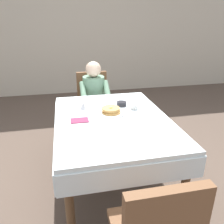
{
  "coord_description": "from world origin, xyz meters",
  "views": [
    {
      "loc": [
        -0.43,
        -2.03,
        1.65
      ],
      "look_at": [
        0.0,
        0.03,
        0.79
      ],
      "focal_mm": 36.84,
      "sensor_mm": 36.0,
      "label": 1
    }
  ],
  "objects_px": {
    "dining_table_main": "(112,126)",
    "cup_coffee": "(134,105)",
    "diner_person": "(94,94)",
    "knife_right_of_plate": "(129,113)",
    "breakfast_stack": "(111,110)",
    "bowl_butter": "(122,104)",
    "chair_diner": "(93,100)",
    "spoon_near_edge": "(116,128)",
    "plate_breakfast": "(111,113)",
    "fork_left_of_plate": "(93,116)",
    "syrup_pitcher": "(83,106)"
  },
  "relations": [
    {
      "from": "dining_table_main",
      "to": "cup_coffee",
      "type": "bearing_deg",
      "value": 35.31
    },
    {
      "from": "diner_person",
      "to": "knife_right_of_plate",
      "type": "xyz_separation_m",
      "value": [
        0.24,
        -0.93,
        0.07
      ]
    },
    {
      "from": "breakfast_stack",
      "to": "bowl_butter",
      "type": "relative_size",
      "value": 1.81
    },
    {
      "from": "chair_diner",
      "to": "spoon_near_edge",
      "type": "height_order",
      "value": "chair_diner"
    },
    {
      "from": "plate_breakfast",
      "to": "knife_right_of_plate",
      "type": "height_order",
      "value": "plate_breakfast"
    },
    {
      "from": "plate_breakfast",
      "to": "spoon_near_edge",
      "type": "xyz_separation_m",
      "value": [
        -0.02,
        -0.33,
        -0.01
      ]
    },
    {
      "from": "fork_left_of_plate",
      "to": "knife_right_of_plate",
      "type": "bearing_deg",
      "value": -87.74
    },
    {
      "from": "breakfast_stack",
      "to": "knife_right_of_plate",
      "type": "distance_m",
      "value": 0.19
    },
    {
      "from": "fork_left_of_plate",
      "to": "cup_coffee",
      "type": "bearing_deg",
      "value": -73.91
    },
    {
      "from": "fork_left_of_plate",
      "to": "bowl_butter",
      "type": "bearing_deg",
      "value": -55.03
    },
    {
      "from": "dining_table_main",
      "to": "cup_coffee",
      "type": "xyz_separation_m",
      "value": [
        0.28,
        0.2,
        0.13
      ]
    },
    {
      "from": "dining_table_main",
      "to": "breakfast_stack",
      "type": "distance_m",
      "value": 0.17
    },
    {
      "from": "diner_person",
      "to": "cup_coffee",
      "type": "height_order",
      "value": "diner_person"
    },
    {
      "from": "chair_diner",
      "to": "plate_breakfast",
      "type": "height_order",
      "value": "chair_diner"
    },
    {
      "from": "fork_left_of_plate",
      "to": "dining_table_main",
      "type": "bearing_deg",
      "value": -112.75
    },
    {
      "from": "diner_person",
      "to": "fork_left_of_plate",
      "type": "bearing_deg",
      "value": 81.34
    },
    {
      "from": "chair_diner",
      "to": "bowl_butter",
      "type": "relative_size",
      "value": 8.45
    },
    {
      "from": "bowl_butter",
      "to": "chair_diner",
      "type": "bearing_deg",
      "value": 104.17
    },
    {
      "from": "fork_left_of_plate",
      "to": "spoon_near_edge",
      "type": "xyz_separation_m",
      "value": [
        0.17,
        -0.31,
        0.0
      ]
    },
    {
      "from": "chair_diner",
      "to": "fork_left_of_plate",
      "type": "distance_m",
      "value": 1.11
    },
    {
      "from": "diner_person",
      "to": "breakfast_stack",
      "type": "distance_m",
      "value": 0.91
    },
    {
      "from": "bowl_butter",
      "to": "spoon_near_edge",
      "type": "relative_size",
      "value": 0.73
    },
    {
      "from": "fork_left_of_plate",
      "to": "knife_right_of_plate",
      "type": "xyz_separation_m",
      "value": [
        0.38,
        0.0,
        0.0
      ]
    },
    {
      "from": "diner_person",
      "to": "knife_right_of_plate",
      "type": "distance_m",
      "value": 0.96
    },
    {
      "from": "plate_breakfast",
      "to": "cup_coffee",
      "type": "distance_m",
      "value": 0.29
    },
    {
      "from": "syrup_pitcher",
      "to": "breakfast_stack",
      "type": "bearing_deg",
      "value": -35.02
    },
    {
      "from": "knife_right_of_plate",
      "to": "diner_person",
      "type": "bearing_deg",
      "value": 19.15
    },
    {
      "from": "bowl_butter",
      "to": "knife_right_of_plate",
      "type": "xyz_separation_m",
      "value": [
        0.02,
        -0.23,
        -0.02
      ]
    },
    {
      "from": "plate_breakfast",
      "to": "bowl_butter",
      "type": "distance_m",
      "value": 0.27
    },
    {
      "from": "knife_right_of_plate",
      "to": "fork_left_of_plate",
      "type": "bearing_deg",
      "value": 94.72
    },
    {
      "from": "plate_breakfast",
      "to": "syrup_pitcher",
      "type": "relative_size",
      "value": 3.5
    },
    {
      "from": "spoon_near_edge",
      "to": "plate_breakfast",
      "type": "bearing_deg",
      "value": 90.37
    },
    {
      "from": "chair_diner",
      "to": "breakfast_stack",
      "type": "relative_size",
      "value": 4.67
    },
    {
      "from": "diner_person",
      "to": "spoon_near_edge",
      "type": "distance_m",
      "value": 1.24
    },
    {
      "from": "breakfast_stack",
      "to": "spoon_near_edge",
      "type": "distance_m",
      "value": 0.34
    },
    {
      "from": "breakfast_stack",
      "to": "fork_left_of_plate",
      "type": "relative_size",
      "value": 1.11
    },
    {
      "from": "dining_table_main",
      "to": "cup_coffee",
      "type": "height_order",
      "value": "cup_coffee"
    },
    {
      "from": "diner_person",
      "to": "knife_right_of_plate",
      "type": "height_order",
      "value": "diner_person"
    },
    {
      "from": "dining_table_main",
      "to": "chair_diner",
      "type": "height_order",
      "value": "chair_diner"
    },
    {
      "from": "plate_breakfast",
      "to": "cup_coffee",
      "type": "bearing_deg",
      "value": 18.92
    },
    {
      "from": "diner_person",
      "to": "syrup_pitcher",
      "type": "bearing_deg",
      "value": 73.37
    },
    {
      "from": "breakfast_stack",
      "to": "syrup_pitcher",
      "type": "relative_size",
      "value": 2.49
    },
    {
      "from": "cup_coffee",
      "to": "fork_left_of_plate",
      "type": "distance_m",
      "value": 0.48
    },
    {
      "from": "bowl_butter",
      "to": "knife_right_of_plate",
      "type": "height_order",
      "value": "bowl_butter"
    },
    {
      "from": "cup_coffee",
      "to": "syrup_pitcher",
      "type": "height_order",
      "value": "cup_coffee"
    },
    {
      "from": "chair_diner",
      "to": "syrup_pitcher",
      "type": "xyz_separation_m",
      "value": [
        -0.21,
        -0.87,
        0.25
      ]
    },
    {
      "from": "syrup_pitcher",
      "to": "cup_coffee",
      "type": "bearing_deg",
      "value": -9.88
    },
    {
      "from": "fork_left_of_plate",
      "to": "spoon_near_edge",
      "type": "relative_size",
      "value": 1.2
    },
    {
      "from": "chair_diner",
      "to": "fork_left_of_plate",
      "type": "height_order",
      "value": "chair_diner"
    },
    {
      "from": "bowl_butter",
      "to": "syrup_pitcher",
      "type": "relative_size",
      "value": 1.38
    }
  ]
}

